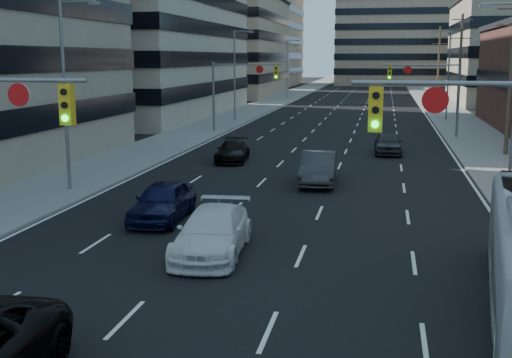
{
  "coord_description": "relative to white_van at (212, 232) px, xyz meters",
  "views": [
    {
      "loc": [
        4.32,
        -8.02,
        6.42
      ],
      "look_at": [
        -0.03,
        13.65,
        2.2
      ],
      "focal_mm": 45.0,
      "sensor_mm": 36.0,
      "label": 1
    }
  ],
  "objects": [
    {
      "name": "sedan_blue",
      "position": [
        -3.11,
        3.95,
        0.03
      ],
      "size": [
        1.97,
        4.65,
        1.57
      ],
      "primitive_type": "imported",
      "rotation": [
        0.0,
        0.0,
        0.03
      ],
      "color": "black",
      "rests_on": "ground"
    },
    {
      "name": "utility_pole_block",
      "position": [
        13.29,
        24.35,
        5.03
      ],
      "size": [
        2.2,
        0.28,
        11.0
      ],
      "color": "#4C3D2D",
      "rests_on": "ground"
    },
    {
      "name": "road_surface",
      "position": [
        1.09,
        118.35,
        -0.74
      ],
      "size": [
        18.0,
        300.0,
        0.02
      ],
      "primitive_type": "cube",
      "color": "black",
      "rests_on": "ground"
    },
    {
      "name": "sidewalk_left",
      "position": [
        -10.41,
        118.35,
        -0.68
      ],
      "size": [
        5.0,
        300.0,
        0.15
      ],
      "primitive_type": "cube",
      "color": "slate",
      "rests_on": "ground"
    },
    {
      "name": "streetlight_right_far",
      "position": [
        11.43,
        48.35,
        4.3
      ],
      "size": [
        2.03,
        0.22,
        9.0
      ],
      "color": "slate",
      "rests_on": "ground"
    },
    {
      "name": "bg_block_left",
      "position": [
        -26.91,
        128.35,
        9.25
      ],
      "size": [
        24.0,
        24.0,
        20.0
      ],
      "primitive_type": "cube",
      "color": "#ADA089",
      "rests_on": "ground"
    },
    {
      "name": "signal_far_right",
      "position": [
        8.77,
        33.34,
        3.55
      ],
      "size": [
        6.09,
        0.33,
        6.0
      ],
      "color": "slate",
      "rests_on": "ground"
    },
    {
      "name": "streetlight_left_near",
      "position": [
        -9.25,
        8.35,
        4.3
      ],
      "size": [
        2.03,
        0.22,
        9.0
      ],
      "color": "slate",
      "rests_on": "ground"
    },
    {
      "name": "white_van",
      "position": [
        0.0,
        0.0,
        0.0
      ],
      "size": [
        2.43,
        5.3,
        1.5
      ],
      "primitive_type": "imported",
      "rotation": [
        0.0,
        0.0,
        0.06
      ],
      "color": "silver",
      "rests_on": "ground"
    },
    {
      "name": "utility_pole_distant",
      "position": [
        13.29,
        84.35,
        5.03
      ],
      "size": [
        2.2,
        0.28,
        11.0
      ],
      "color": "#4C3D2D",
      "rests_on": "ground"
    },
    {
      "name": "sidewalk_right",
      "position": [
        12.59,
        118.35,
        -0.68
      ],
      "size": [
        5.0,
        300.0,
        0.15
      ],
      "primitive_type": "cube",
      "color": "slate",
      "rests_on": "ground"
    },
    {
      "name": "utility_pole_midblock",
      "position": [
        13.29,
        54.35,
        5.03
      ],
      "size": [
        2.2,
        0.28,
        11.0
      ],
      "color": "#4C3D2D",
      "rests_on": "ground"
    },
    {
      "name": "streetlight_left_mid",
      "position": [
        -9.25,
        43.35,
        4.3
      ],
      "size": [
        2.03,
        0.22,
        9.0
      ],
      "color": "slate",
      "rests_on": "ground"
    },
    {
      "name": "office_left_far",
      "position": [
        -22.91,
        88.35,
        7.25
      ],
      "size": [
        20.0,
        30.0,
        16.0
      ],
      "primitive_type": "cube",
      "color": "gray",
      "rests_on": "ground"
    },
    {
      "name": "sedan_black_far",
      "position": [
        -3.79,
        18.78,
        -0.1
      ],
      "size": [
        2.22,
        4.6,
        1.29
      ],
      "primitive_type": "imported",
      "rotation": [
        0.0,
        0.0,
        0.09
      ],
      "color": "black",
      "rests_on": "ground"
    },
    {
      "name": "signal_far_left",
      "position": [
        -6.6,
        33.34,
        3.55
      ],
      "size": [
        6.09,
        0.33,
        6.0
      ],
      "color": "slate",
      "rests_on": "ground"
    },
    {
      "name": "sedan_grey_center",
      "position": [
        2.19,
        12.63,
        0.06
      ],
      "size": [
        1.94,
        4.99,
        1.62
      ],
      "primitive_type": "imported",
      "rotation": [
        0.0,
        0.0,
        0.05
      ],
      "color": "#2E2F31",
      "rests_on": "ground"
    },
    {
      "name": "streetlight_left_far",
      "position": [
        -9.25,
        78.35,
        4.3
      ],
      "size": [
        2.03,
        0.22,
        9.0
      ],
      "color": "slate",
      "rests_on": "ground"
    },
    {
      "name": "sedan_grey_right",
      "position": [
        5.71,
        23.92,
        0.0
      ],
      "size": [
        1.91,
        4.46,
        1.5
      ],
      "primitive_type": "imported",
      "rotation": [
        0.0,
        0.0,
        0.03
      ],
      "color": "#2E2E30",
      "rests_on": "ground"
    }
  ]
}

